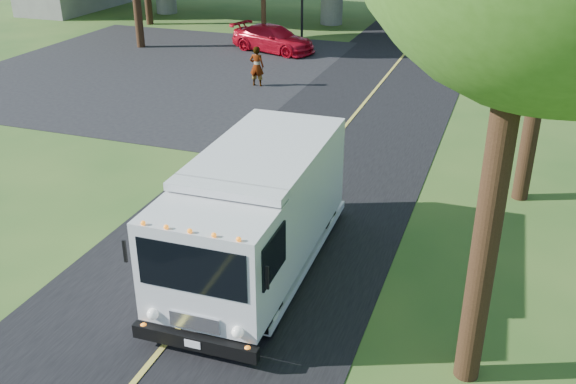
% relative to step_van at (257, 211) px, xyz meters
% --- Properties ---
extents(ground, '(120.00, 120.00, 0.00)m').
position_rel_step_van_xyz_m(ground, '(-0.66, -2.99, -1.52)').
color(ground, '#2B501C').
rests_on(ground, ground).
extents(road, '(7.00, 90.00, 0.02)m').
position_rel_step_van_xyz_m(road, '(-0.66, 7.01, -1.51)').
color(road, black).
rests_on(road, ground).
extents(parking_lot, '(16.00, 18.00, 0.01)m').
position_rel_step_van_xyz_m(parking_lot, '(-11.66, 15.01, -1.52)').
color(parking_lot, black).
rests_on(parking_lot, ground).
extents(lane_line, '(0.12, 90.00, 0.01)m').
position_rel_step_van_xyz_m(lane_line, '(-0.66, 7.01, -1.49)').
color(lane_line, gold).
rests_on(lane_line, road).
extents(step_van, '(2.59, 6.72, 2.80)m').
position_rel_step_van_xyz_m(step_van, '(0.00, 0.00, 0.00)').
color(step_van, silver).
rests_on(step_van, ground).
extents(red_sedan, '(5.07, 3.14, 1.37)m').
position_rel_step_van_xyz_m(red_sedan, '(-7.42, 20.50, -0.84)').
color(red_sedan, '#B80B1D').
rests_on(red_sedan, ground).
extents(pedestrian, '(0.66, 0.46, 1.76)m').
position_rel_step_van_xyz_m(pedestrian, '(-5.73, 14.04, -0.64)').
color(pedestrian, gray).
rests_on(pedestrian, ground).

